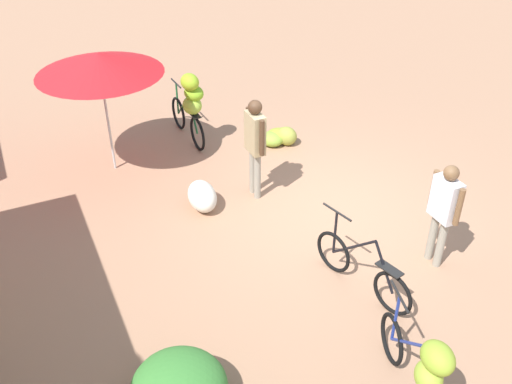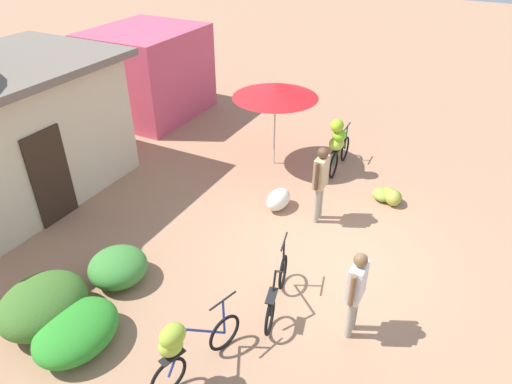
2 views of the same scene
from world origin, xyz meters
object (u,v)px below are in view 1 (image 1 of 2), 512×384
object	(u,v)px
banana_pile_on_ground	(280,137)
bicycle_center_loaded	(191,102)
bicycle_near_pile	(362,269)
person_vendor	(444,206)
person_bystander	(255,139)
produce_sack	(202,196)
market_umbrella	(99,63)
bicycle_leftmost	(423,369)

from	to	relation	value
banana_pile_on_ground	bicycle_center_loaded	bearing A→B (deg)	64.91
bicycle_center_loaded	bicycle_near_pile	bearing A→B (deg)	-172.56
bicycle_center_loaded	person_vendor	world-z (taller)	person_vendor
bicycle_center_loaded	person_bystander	world-z (taller)	person_bystander
bicycle_near_pile	person_bystander	distance (m)	2.75
bicycle_center_loaded	produce_sack	size ratio (longest dim) A/B	2.33
bicycle_center_loaded	person_bystander	distance (m)	2.12
banana_pile_on_ground	person_bystander	size ratio (longest dim) A/B	0.48
market_umbrella	bicycle_near_pile	distance (m)	5.23
bicycle_leftmost	banana_pile_on_ground	world-z (taller)	bicycle_leftmost
market_umbrella	produce_sack	xyz separation A→B (m)	(-1.82, -0.98, -1.74)
banana_pile_on_ground	produce_sack	bearing A→B (deg)	122.92
market_umbrella	person_bystander	bearing A→B (deg)	-133.99
bicycle_near_pile	person_vendor	distance (m)	1.39
market_umbrella	bicycle_leftmost	xyz separation A→B (m)	(-6.30, -1.64, -1.27)
produce_sack	market_umbrella	bearing A→B (deg)	28.24
bicycle_leftmost	banana_pile_on_ground	xyz separation A→B (m)	(5.84, -1.43, -0.53)
banana_pile_on_ground	bicycle_leftmost	bearing A→B (deg)	166.21
bicycle_near_pile	banana_pile_on_ground	distance (m)	4.12
banana_pile_on_ground	person_vendor	xyz separation A→B (m)	(-3.98, -0.36, 0.80)
person_vendor	person_bystander	distance (m)	3.03
market_umbrella	person_bystander	world-z (taller)	market_umbrella
person_vendor	market_umbrella	bearing A→B (deg)	37.78
bicycle_near_pile	produce_sack	bearing A→B (deg)	24.54
bicycle_near_pile	person_bystander	world-z (taller)	person_bystander
bicycle_leftmost	person_vendor	distance (m)	2.60
person_vendor	person_bystander	bearing A→B (deg)	30.62
produce_sack	person_bystander	world-z (taller)	person_bystander
market_umbrella	banana_pile_on_ground	size ratio (longest dim) A/B	2.62
bicycle_near_pile	banana_pile_on_ground	size ratio (longest dim) A/B	1.97
bicycle_center_loaded	person_vendor	xyz separation A→B (m)	(-4.69, -1.87, 0.09)
bicycle_leftmost	bicycle_near_pile	bearing A→B (deg)	-16.55
bicycle_near_pile	person_bystander	bearing A→B (deg)	6.28
market_umbrella	bicycle_center_loaded	distance (m)	1.93
produce_sack	person_bystander	xyz separation A→B (m)	(-0.01, -0.92, 0.82)
produce_sack	person_vendor	xyz separation A→B (m)	(-2.62, -2.46, 0.73)
bicycle_leftmost	banana_pile_on_ground	size ratio (longest dim) A/B	1.94
bicycle_leftmost	person_bystander	xyz separation A→B (m)	(4.47, -0.25, 0.36)
bicycle_center_loaded	produce_sack	xyz separation A→B (m)	(-2.07, 0.59, -0.64)
market_umbrella	banana_pile_on_ground	distance (m)	3.60
person_bystander	bicycle_leftmost	bearing A→B (deg)	176.77
bicycle_near_pile	bicycle_center_loaded	distance (m)	4.79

